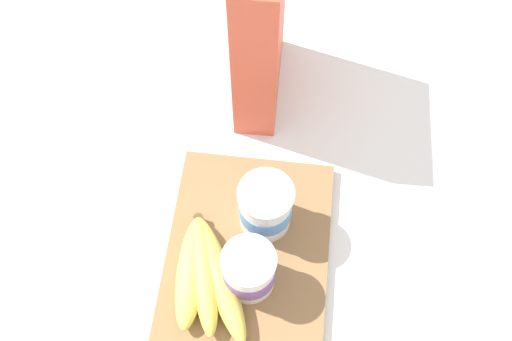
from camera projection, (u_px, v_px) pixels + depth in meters
ground_plane at (247, 258)px, 0.83m from camera, size 2.40×2.40×0.00m
cutting_board at (247, 256)px, 0.82m from camera, size 0.30×0.22×0.02m
cereal_box at (260, 24)px, 0.84m from camera, size 0.19×0.07×0.29m
yogurt_cup_front at (266, 207)px, 0.80m from camera, size 0.07×0.07×0.09m
yogurt_cup_back at (249, 270)px, 0.76m from camera, size 0.07×0.07×0.08m
banana_bunch at (205, 274)px, 0.78m from camera, size 0.18×0.12×0.04m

